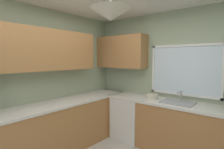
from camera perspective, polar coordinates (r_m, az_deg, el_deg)
room_shell at (r=2.49m, az=-0.48°, el=6.70°), size 3.52×3.81×2.61m
counter_run_left at (r=3.27m, az=-20.36°, el=-16.82°), size 0.65×3.42×0.89m
counter_run_back at (r=3.43m, az=19.87°, el=-15.77°), size 2.61×0.65×0.89m
dishwasher at (r=3.81m, az=5.82°, el=-13.73°), size 0.60×0.60×0.85m
sink_assembly at (r=3.30m, az=20.53°, el=-8.35°), size 0.54×0.40×0.19m
bowl at (r=3.46m, az=12.89°, el=-6.93°), size 0.20×0.20×0.09m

